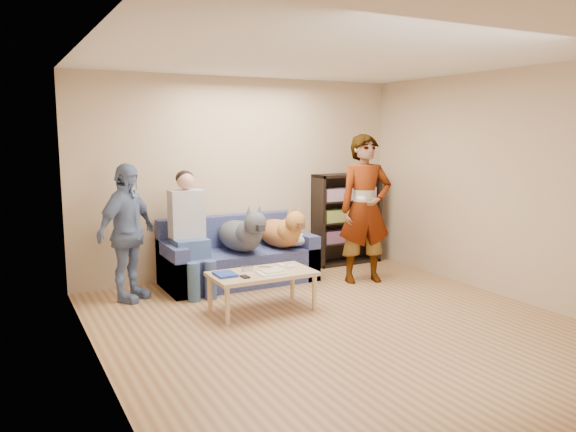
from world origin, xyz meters
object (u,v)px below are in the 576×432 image
dog_gray (242,234)px  person_standing_left (127,233)px  person_standing_right (365,209)px  dog_tan (282,232)px  bookshelf (346,217)px  camera_silver (247,269)px  notebook_blue (225,274)px  coffee_table (262,276)px  person_seated (189,228)px  sofa (238,260)px

dog_gray → person_standing_left: bearing=178.9°
person_standing_right → dog_tan: (-0.90, 0.55, -0.30)m
person_standing_right → bookshelf: 1.06m
person_standing_right → dog_tan: bearing=162.4°
camera_silver → dog_tan: 1.27m
person_standing_left → dog_gray: person_standing_left is taller
notebook_blue → coffee_table: (0.40, -0.05, -0.06)m
person_standing_left → camera_silver: person_standing_left is taller
person_seated → sofa: bearing=10.8°
person_standing_left → dog_gray: (1.39, -0.03, -0.13)m
person_standing_right → sofa: person_standing_right is taller
camera_silver → bookshelf: bookshelf is taller
notebook_blue → sofa: size_ratio=0.14×
person_standing_left → camera_silver: 1.44m
person_seated → bookshelf: (2.47, 0.36, -0.09)m
sofa → bookshelf: size_ratio=1.46×
person_standing_right → coffee_table: size_ratio=1.70×
dog_gray → bookshelf: bearing=12.9°
dog_tan → coffee_table: dog_tan is taller
person_standing_left → sofa: person_standing_left is taller
notebook_blue → camera_silver: bearing=14.0°
notebook_blue → bookshelf: bearing=29.7°
sofa → dog_gray: 0.41m
notebook_blue → dog_tan: 1.52m
person_standing_left → sofa: (1.40, 0.16, -0.50)m
sofa → dog_gray: bearing=-94.1°
sofa → coffee_table: (-0.22, -1.20, 0.09)m
person_standing_right → dog_gray: (-1.45, 0.55, -0.29)m
notebook_blue → sofa: sofa is taller
person_standing_left → bookshelf: (3.20, 0.39, -0.10)m
sofa → dog_tan: 0.67m
camera_silver → dog_tan: size_ratio=0.09×
notebook_blue → dog_gray: bearing=57.9°
notebook_blue → person_seated: size_ratio=0.18×
camera_silver → person_seated: (-0.33, 0.95, 0.33)m
dog_gray → coffee_table: (-0.21, -1.02, -0.27)m
person_standing_right → dog_tan: size_ratio=1.61×
sofa → camera_silver: bearing=-107.5°
person_seated → dog_tan: person_seated is taller
camera_silver → person_standing_left: bearing=139.0°
dog_tan → dog_gray: bearing=-180.0°
coffee_table → bookshelf: size_ratio=0.85×
person_seated → camera_silver: bearing=-71.1°
dog_gray → bookshelf: (1.81, 0.41, 0.03)m
bookshelf → person_seated: bearing=-171.7°
bookshelf → dog_tan: bearing=-161.8°
person_standing_left → dog_tan: person_standing_left is taller
notebook_blue → dog_tan: (1.16, 0.97, 0.20)m
notebook_blue → dog_gray: (0.61, 0.97, 0.22)m
dog_gray → person_seated: bearing=175.3°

